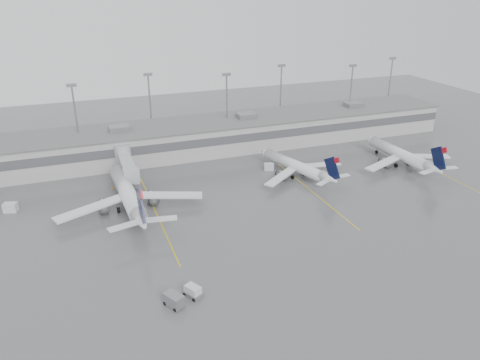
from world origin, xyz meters
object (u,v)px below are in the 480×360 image
object	(u,v)px
jet_mid_left	(128,194)
baggage_tug	(193,292)
jet_mid_right	(297,166)
jet_far_right	(402,155)

from	to	relation	value
jet_mid_left	baggage_tug	world-z (taller)	jet_mid_left
jet_mid_right	baggage_tug	world-z (taller)	jet_mid_right
jet_far_right	jet_mid_left	bearing A→B (deg)	178.87
jet_mid_left	jet_far_right	bearing A→B (deg)	-1.93
jet_far_right	baggage_tug	world-z (taller)	jet_far_right
jet_mid_right	baggage_tug	xyz separation A→B (m)	(-35.77, -36.25, -1.99)
baggage_tug	jet_far_right	bearing A→B (deg)	-1.33
jet_far_right	baggage_tug	bearing A→B (deg)	-154.21
jet_mid_left	jet_far_right	size ratio (longest dim) A/B	1.17
jet_far_right	baggage_tug	distance (m)	72.29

